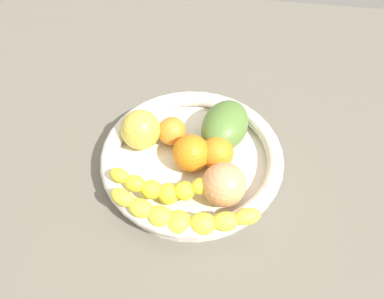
% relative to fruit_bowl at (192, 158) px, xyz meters
% --- Properties ---
extents(kitchen_counter, '(1.20, 1.20, 0.03)m').
position_rel_fruit_bowl_xyz_m(kitchen_counter, '(0.00, 0.00, -0.04)').
color(kitchen_counter, '#696356').
rests_on(kitchen_counter, ground).
extents(fruit_bowl, '(0.32, 0.32, 0.05)m').
position_rel_fruit_bowl_xyz_m(fruit_bowl, '(0.00, 0.00, 0.00)').
color(fruit_bowl, silver).
rests_on(fruit_bowl, kitchen_counter).
extents(banana_draped_left, '(0.06, 0.20, 0.05)m').
position_rel_fruit_bowl_xyz_m(banana_draped_left, '(0.08, -0.03, 0.02)').
color(banana_draped_left, yellow).
rests_on(banana_draped_left, fruit_bowl).
extents(banana_draped_right, '(0.06, 0.24, 0.05)m').
position_rel_fruit_bowl_xyz_m(banana_draped_right, '(0.13, 0.00, 0.02)').
color(banana_draped_right, yellow).
rests_on(banana_draped_right, fruit_bowl).
extents(orange_front, '(0.06, 0.06, 0.06)m').
position_rel_fruit_bowl_xyz_m(orange_front, '(-0.00, 0.04, 0.02)').
color(orange_front, orange).
rests_on(orange_front, fruit_bowl).
extents(orange_mid_left, '(0.05, 0.05, 0.05)m').
position_rel_fruit_bowl_xyz_m(orange_mid_left, '(-0.04, -0.04, 0.02)').
color(orange_mid_left, orange).
rests_on(orange_mid_left, fruit_bowl).
extents(orange_mid_right, '(0.06, 0.06, 0.06)m').
position_rel_fruit_bowl_xyz_m(orange_mid_right, '(0.01, 0.00, 0.03)').
color(orange_mid_right, orange).
rests_on(orange_mid_right, fruit_bowl).
extents(mango_green, '(0.13, 0.11, 0.07)m').
position_rel_fruit_bowl_xyz_m(mango_green, '(-0.06, 0.05, 0.03)').
color(mango_green, '#567D34').
rests_on(mango_green, fruit_bowl).
extents(peach_blush, '(0.07, 0.07, 0.07)m').
position_rel_fruit_bowl_xyz_m(peach_blush, '(0.07, 0.06, 0.03)').
color(peach_blush, '#E89963').
rests_on(peach_blush, fruit_bowl).
extents(apple_yellow, '(0.07, 0.07, 0.07)m').
position_rel_fruit_bowl_xyz_m(apple_yellow, '(-0.03, -0.10, 0.03)').
color(apple_yellow, gold).
rests_on(apple_yellow, fruit_bowl).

